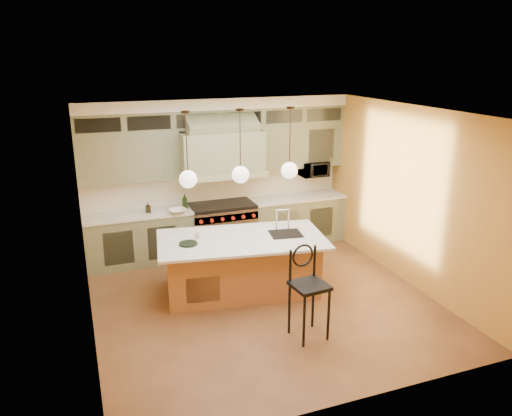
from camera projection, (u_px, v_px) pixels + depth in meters
name	position (u px, v px, depth m)	size (l,w,h in m)	color
floor	(263.00, 301.00, 7.70)	(5.00, 5.00, 0.00)	brown
ceiling	(264.00, 111.00, 6.83)	(5.00, 5.00, 0.00)	white
wall_back	(216.00, 174.00, 9.50)	(5.00, 5.00, 0.00)	gold
wall_front	(353.00, 283.00, 5.03)	(5.00, 5.00, 0.00)	gold
wall_left	(83.00, 232.00, 6.43)	(5.00, 5.00, 0.00)	gold
wall_right	(407.00, 195.00, 8.10)	(5.00, 5.00, 0.00)	gold
back_cabinetry	(220.00, 178.00, 9.27)	(5.00, 0.77, 2.90)	gray
range	(222.00, 228.00, 9.47)	(1.20, 0.74, 0.96)	silver
kitchen_island	(242.00, 264.00, 7.89)	(2.75, 1.74, 1.35)	#AC693D
counter_stool	(308.00, 286.00, 6.56)	(0.49, 0.49, 1.27)	black
microwave	(314.00, 169.00, 9.93)	(0.54, 0.37, 0.30)	black
oil_bottle_a	(185.00, 201.00, 9.07)	(0.11, 0.11, 0.28)	black
oil_bottle_b	(148.00, 207.00, 8.86)	(0.08, 0.09, 0.19)	black
fruit_bowl	(178.00, 211.00, 8.83)	(0.31, 0.31, 0.08)	white
cup	(198.00, 236.00, 7.69)	(0.10, 0.10, 0.09)	silver
pendant_left	(188.00, 177.00, 7.19)	(0.26, 0.26, 1.11)	#2D2319
pendant_center	(240.00, 173.00, 7.45)	(0.26, 0.26, 1.11)	#2D2319
pendant_right	(289.00, 169.00, 7.72)	(0.26, 0.26, 1.11)	#2D2319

